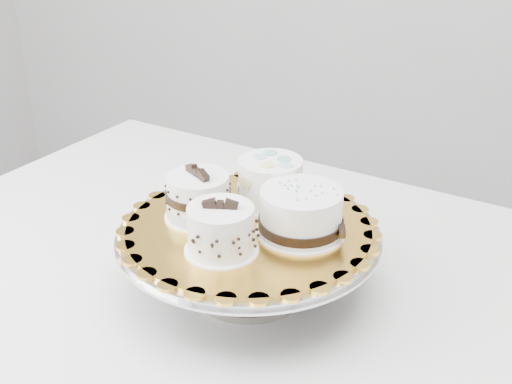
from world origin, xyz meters
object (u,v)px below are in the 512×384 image
(table, at_px, (256,304))
(cake_board, at_px, (249,227))
(cake_stand, at_px, (249,248))
(cake_dots, at_px, (270,181))
(cake_swirl, at_px, (221,231))
(cake_ribbon, at_px, (302,214))
(cake_banded, at_px, (198,198))

(table, height_order, cake_board, cake_board)
(cake_stand, relative_size, cake_dots, 3.23)
(cake_stand, height_order, cake_swirl, cake_swirl)
(table, bearing_deg, cake_board, -71.19)
(cake_swirl, xyz_separation_m, cake_ribbon, (0.09, 0.09, -0.00))
(cake_stand, distance_m, cake_banded, 0.11)
(cake_dots, bearing_deg, cake_stand, -80.50)
(cake_stand, bearing_deg, cake_board, -135.00)
(cake_ribbon, bearing_deg, cake_swirl, -156.10)
(cake_swirl, relative_size, cake_banded, 0.88)
(cake_dots, bearing_deg, cake_ribbon, -32.32)
(cake_swirl, bearing_deg, cake_dots, 69.36)
(table, relative_size, cake_ribbon, 9.51)
(cake_stand, height_order, cake_board, cake_board)
(cake_stand, xyz_separation_m, cake_ribbon, (0.08, 0.01, 0.07))
(table, xyz_separation_m, cake_stand, (0.01, -0.05, 0.14))
(table, relative_size, cake_stand, 3.67)
(cake_dots, distance_m, cake_ribbon, 0.10)
(table, xyz_separation_m, cake_dots, (0.01, 0.03, 0.22))
(cake_ribbon, bearing_deg, cake_dots, 114.53)
(cake_stand, xyz_separation_m, cake_swirl, (-0.01, -0.08, 0.07))
(table, distance_m, cake_banded, 0.23)
(cake_swirl, bearing_deg, table, 73.55)
(cake_board, bearing_deg, cake_banded, -179.33)
(table, relative_size, cake_dots, 11.86)
(table, relative_size, cake_banded, 11.22)
(cake_board, bearing_deg, table, 98.57)
(table, xyz_separation_m, cake_banded, (-0.07, -0.05, 0.21))
(table, distance_m, cake_board, 0.19)
(cake_banded, height_order, cake_dots, cake_banded)
(cake_stand, distance_m, cake_swirl, 0.11)
(cake_banded, bearing_deg, cake_dots, 77.95)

